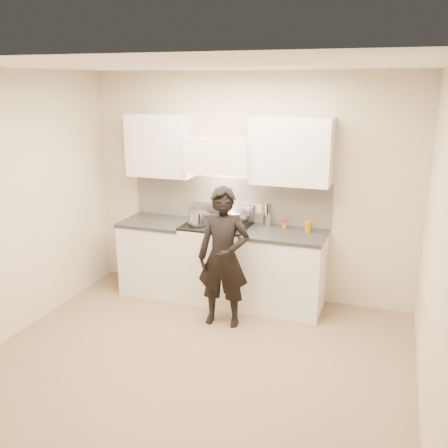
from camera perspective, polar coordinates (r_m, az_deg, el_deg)
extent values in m
plane|color=#82654D|center=(4.96, -3.25, -15.31)|extent=(4.00, 4.00, 0.00)
cube|color=beige|center=(6.02, 2.88, 4.24)|extent=(4.00, 0.04, 2.70)
cube|color=beige|center=(2.97, -16.70, -9.03)|extent=(4.00, 0.04, 2.70)
cube|color=beige|center=(5.48, -23.25, 1.77)|extent=(0.04, 3.50, 2.70)
cube|color=beige|center=(4.11, 23.23, -2.66)|extent=(0.04, 3.50, 2.70)
cube|color=white|center=(4.24, -3.85, 17.54)|extent=(4.00, 3.50, 0.02)
cube|color=beige|center=(6.11, 0.57, 2.86)|extent=(2.50, 0.02, 0.53)
cube|color=#A2A3B8|center=(6.13, 0.01, 1.41)|extent=(0.76, 0.08, 0.20)
cube|color=silver|center=(5.85, -0.47, 7.90)|extent=(0.76, 0.40, 0.40)
cylinder|color=#B1B0C9|center=(5.71, -1.08, 5.87)|extent=(0.66, 0.02, 0.02)
cube|color=silver|center=(5.65, 7.68, 8.25)|extent=(0.90, 0.33, 0.75)
cube|color=silver|center=(6.17, -7.29, 8.91)|extent=(0.80, 0.33, 0.75)
cube|color=#BBB48B|center=(6.01, 3.97, 1.78)|extent=(0.08, 0.01, 0.12)
cube|color=silver|center=(6.05, -0.84, -4.44)|extent=(0.76, 0.65, 0.92)
cube|color=black|center=(5.91, -0.86, -0.14)|extent=(0.76, 0.65, 0.02)
cube|color=#BCBCBC|center=(5.96, 0.98, 0.15)|extent=(0.36, 0.34, 0.01)
cylinder|color=#B1B0C9|center=(5.69, -1.87, -2.39)|extent=(0.62, 0.02, 0.02)
cylinder|color=black|center=(5.83, -3.03, -0.19)|extent=(0.18, 0.18, 0.01)
cylinder|color=black|center=(5.71, 0.32, -0.51)|extent=(0.18, 0.18, 0.01)
cylinder|color=black|center=(6.10, -1.97, 0.56)|extent=(0.18, 0.18, 0.01)
cylinder|color=black|center=(5.98, 1.25, 0.26)|extent=(0.18, 0.18, 0.01)
cube|color=silver|center=(5.85, 6.86, -5.52)|extent=(0.90, 0.65, 0.88)
cube|color=black|center=(5.70, 7.02, -1.21)|extent=(0.92, 0.67, 0.04)
cube|color=silver|center=(6.35, -7.48, -3.77)|extent=(0.80, 0.65, 0.88)
cube|color=black|center=(6.21, -7.64, 0.23)|extent=(0.82, 0.67, 0.04)
ellipsoid|color=#B1B0C9|center=(5.91, 1.32, 1.08)|extent=(0.34, 0.34, 0.19)
torus|color=#B1B0C9|center=(5.90, 1.32, 1.49)|extent=(0.36, 0.36, 0.02)
ellipsoid|color=beige|center=(5.91, 1.32, 0.99)|extent=(0.20, 0.20, 0.09)
cylinder|color=silver|center=(5.77, 0.45, 1.77)|extent=(0.07, 0.25, 0.18)
cylinder|color=#B1B0C9|center=(5.85, -3.06, 0.69)|extent=(0.24, 0.24, 0.14)
cube|color=#B1B0C9|center=(5.87, -4.29, 1.27)|extent=(0.05, 0.03, 0.01)
cube|color=#B1B0C9|center=(5.81, -1.84, 1.13)|extent=(0.05, 0.03, 0.01)
cylinder|color=#A2A3B8|center=(5.93, 5.01, 0.48)|extent=(0.10, 0.10, 0.15)
cylinder|color=black|center=(5.90, 5.26, 1.16)|extent=(0.01, 0.01, 0.26)
cylinder|color=silver|center=(5.92, 5.22, 1.20)|extent=(0.01, 0.01, 0.26)
cylinder|color=#A2A3B8|center=(5.93, 5.07, 1.23)|extent=(0.01, 0.01, 0.26)
cylinder|color=black|center=(5.93, 4.89, 1.22)|extent=(0.01, 0.01, 0.26)
cylinder|color=#A2A3B8|center=(5.91, 4.79, 1.19)|extent=(0.01, 0.01, 0.26)
cylinder|color=silver|center=(5.89, 4.84, 1.14)|extent=(0.01, 0.01, 0.26)
cylinder|color=black|center=(5.88, 4.99, 1.11)|extent=(0.01, 0.01, 0.26)
cylinder|color=#A2A3B8|center=(5.89, 5.17, 1.12)|extent=(0.01, 0.01, 0.26)
cylinder|color=#C96707|center=(5.86, 6.91, -0.15)|extent=(0.04, 0.04, 0.07)
cylinder|color=#DE0700|center=(5.84, 6.93, 0.32)|extent=(0.04, 0.04, 0.03)
cylinder|color=#AE6305|center=(5.74, 9.61, -0.31)|extent=(0.07, 0.07, 0.13)
imported|color=black|center=(5.33, -0.06, -3.84)|extent=(0.59, 0.42, 1.53)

